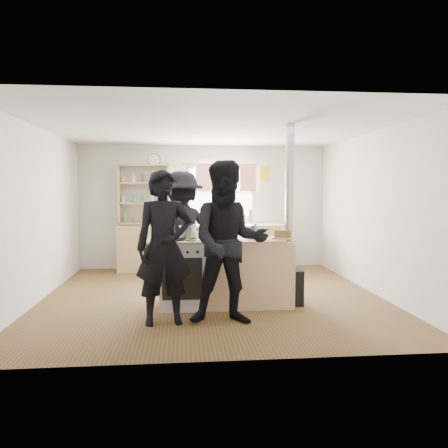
{
  "coord_description": "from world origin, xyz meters",
  "views": [
    {
      "loc": [
        -0.45,
        -6.46,
        1.61
      ],
      "look_at": [
        0.17,
        -0.1,
        1.1
      ],
      "focal_mm": 35.0,
      "sensor_mm": 36.0,
      "label": 1
    }
  ],
  "objects_px": {
    "person_near_right": "(229,243)",
    "person_far": "(182,232)",
    "roast_tray": "(220,236)",
    "bread_board": "(283,235)",
    "skillet_greens": "(174,238)",
    "cooking_island": "(226,272)",
    "thermos": "(250,218)",
    "stockpot_counter": "(256,232)",
    "stockpot_stove": "(188,231)",
    "person_near_left": "(164,247)",
    "flue_heater": "(289,258)"
  },
  "relations": [
    {
      "from": "person_near_right",
      "to": "person_far",
      "type": "relative_size",
      "value": 1.03
    },
    {
      "from": "roast_tray",
      "to": "bread_board",
      "type": "height_order",
      "value": "bread_board"
    },
    {
      "from": "skillet_greens",
      "to": "person_far",
      "type": "height_order",
      "value": "person_far"
    },
    {
      "from": "cooking_island",
      "to": "person_near_right",
      "type": "distance_m",
      "value": 0.94
    },
    {
      "from": "thermos",
      "to": "stockpot_counter",
      "type": "relative_size",
      "value": 1.02
    },
    {
      "from": "stockpot_stove",
      "to": "person_near_right",
      "type": "relative_size",
      "value": 0.13
    },
    {
      "from": "cooking_island",
      "to": "person_near_right",
      "type": "xyz_separation_m",
      "value": [
        -0.04,
        -0.79,
        0.51
      ]
    },
    {
      "from": "bread_board",
      "to": "person_near_right",
      "type": "height_order",
      "value": "person_near_right"
    },
    {
      "from": "cooking_island",
      "to": "roast_tray",
      "type": "relative_size",
      "value": 6.06
    },
    {
      "from": "bread_board",
      "to": "thermos",
      "type": "bearing_deg",
      "value": 90.24
    },
    {
      "from": "thermos",
      "to": "roast_tray",
      "type": "relative_size",
      "value": 0.88
    },
    {
      "from": "person_near_left",
      "to": "skillet_greens",
      "type": "bearing_deg",
      "value": 73.2
    },
    {
      "from": "stockpot_stove",
      "to": "bread_board",
      "type": "distance_m",
      "value": 1.32
    },
    {
      "from": "bread_board",
      "to": "skillet_greens",
      "type": "bearing_deg",
      "value": -179.26
    },
    {
      "from": "cooking_island",
      "to": "flue_heater",
      "type": "xyz_separation_m",
      "value": [
        0.89,
        0.0,
        0.19
      ]
    },
    {
      "from": "skillet_greens",
      "to": "stockpot_stove",
      "type": "distance_m",
      "value": 0.33
    },
    {
      "from": "skillet_greens",
      "to": "roast_tray",
      "type": "xyz_separation_m",
      "value": [
        0.63,
        0.11,
        0.01
      ]
    },
    {
      "from": "cooking_island",
      "to": "person_near_left",
      "type": "xyz_separation_m",
      "value": [
        -0.81,
        -0.72,
        0.45
      ]
    },
    {
      "from": "skillet_greens",
      "to": "person_far",
      "type": "xyz_separation_m",
      "value": [
        0.11,
        1.01,
        -0.01
      ]
    },
    {
      "from": "person_near_left",
      "to": "roast_tray",
      "type": "bearing_deg",
      "value": 37.92
    },
    {
      "from": "skillet_greens",
      "to": "stockpot_stove",
      "type": "bearing_deg",
      "value": 53.57
    },
    {
      "from": "roast_tray",
      "to": "bread_board",
      "type": "distance_m",
      "value": 0.86
    },
    {
      "from": "roast_tray",
      "to": "stockpot_counter",
      "type": "distance_m",
      "value": 0.49
    },
    {
      "from": "thermos",
      "to": "person_near_right",
      "type": "height_order",
      "value": "person_near_right"
    },
    {
      "from": "thermos",
      "to": "skillet_greens",
      "type": "height_order",
      "value": "thermos"
    },
    {
      "from": "flue_heater",
      "to": "bread_board",
      "type": "bearing_deg",
      "value": -148.2
    },
    {
      "from": "skillet_greens",
      "to": "stockpot_counter",
      "type": "distance_m",
      "value": 1.12
    },
    {
      "from": "flue_heater",
      "to": "person_near_right",
      "type": "xyz_separation_m",
      "value": [
        -0.93,
        -0.8,
        0.32
      ]
    },
    {
      "from": "thermos",
      "to": "skillet_greens",
      "type": "xyz_separation_m",
      "value": [
        -1.48,
        -2.85,
        -0.08
      ]
    },
    {
      "from": "person_near_left",
      "to": "person_far",
      "type": "xyz_separation_m",
      "value": [
        0.21,
        1.65,
        0.02
      ]
    },
    {
      "from": "thermos",
      "to": "cooking_island",
      "type": "xyz_separation_m",
      "value": [
        -0.77,
        -2.77,
        -0.58
      ]
    },
    {
      "from": "stockpot_stove",
      "to": "stockpot_counter",
      "type": "bearing_deg",
      "value": -11.1
    },
    {
      "from": "thermos",
      "to": "cooking_island",
      "type": "distance_m",
      "value": 2.93
    },
    {
      "from": "cooking_island",
      "to": "person_near_left",
      "type": "bearing_deg",
      "value": -138.04
    },
    {
      "from": "cooking_island",
      "to": "person_far",
      "type": "bearing_deg",
      "value": 122.68
    },
    {
      "from": "thermos",
      "to": "person_near_right",
      "type": "bearing_deg",
      "value": -102.87
    },
    {
      "from": "flue_heater",
      "to": "person_far",
      "type": "xyz_separation_m",
      "value": [
        -1.49,
        0.93,
        0.29
      ]
    },
    {
      "from": "flue_heater",
      "to": "roast_tray",
      "type": "bearing_deg",
      "value": 178.44
    },
    {
      "from": "flue_heater",
      "to": "person_far",
      "type": "bearing_deg",
      "value": 148.04
    },
    {
      "from": "stockpot_counter",
      "to": "person_near_right",
      "type": "distance_m",
      "value": 0.92
    },
    {
      "from": "stockpot_counter",
      "to": "bread_board",
      "type": "xyz_separation_m",
      "value": [
        0.37,
        -0.06,
        -0.04
      ]
    },
    {
      "from": "bread_board",
      "to": "flue_heater",
      "type": "relative_size",
      "value": 0.13
    },
    {
      "from": "cooking_island",
      "to": "bread_board",
      "type": "xyz_separation_m",
      "value": [
        0.79,
        -0.06,
        0.51
      ]
    },
    {
      "from": "stockpot_counter",
      "to": "flue_heater",
      "type": "height_order",
      "value": "flue_heater"
    },
    {
      "from": "stockpot_stove",
      "to": "person_near_left",
      "type": "distance_m",
      "value": 0.96
    },
    {
      "from": "thermos",
      "to": "skillet_greens",
      "type": "bearing_deg",
      "value": -117.38
    },
    {
      "from": "skillet_greens",
      "to": "person_near_left",
      "type": "distance_m",
      "value": 0.65
    },
    {
      "from": "roast_tray",
      "to": "person_far",
      "type": "height_order",
      "value": "person_far"
    },
    {
      "from": "roast_tray",
      "to": "person_near_left",
      "type": "distance_m",
      "value": 1.05
    },
    {
      "from": "flue_heater",
      "to": "person_near_right",
      "type": "relative_size",
      "value": 1.28
    }
  ]
}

